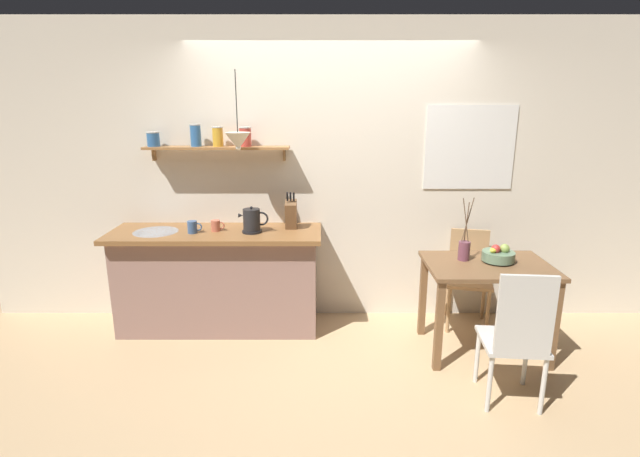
{
  "coord_description": "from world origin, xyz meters",
  "views": [
    {
      "loc": [
        -0.09,
        -3.71,
        2.01
      ],
      "look_at": [
        -0.1,
        0.25,
        0.95
      ],
      "focal_mm": 26.92,
      "sensor_mm": 36.0,
      "label": 1
    }
  ],
  "objects_px": {
    "dining_chair_near": "(518,335)",
    "electric_kettle": "(253,221)",
    "fruit_bowl": "(499,255)",
    "coffee_mug_by_sink": "(194,227)",
    "knife_block": "(292,214)",
    "twig_vase": "(465,249)",
    "coffee_mug_spare": "(217,226)",
    "pendant_lamp": "(239,141)",
    "dining_chair_far": "(469,273)",
    "dining_table": "(488,279)"
  },
  "relations": [
    {
      "from": "dining_chair_near",
      "to": "knife_block",
      "type": "relative_size",
      "value": 2.96
    },
    {
      "from": "electric_kettle",
      "to": "coffee_mug_spare",
      "type": "xyz_separation_m",
      "value": [
        -0.32,
        0.04,
        -0.05
      ]
    },
    {
      "from": "dining_chair_far",
      "to": "fruit_bowl",
      "type": "bearing_deg",
      "value": -82.05
    },
    {
      "from": "twig_vase",
      "to": "coffee_mug_spare",
      "type": "xyz_separation_m",
      "value": [
        -2.06,
        0.32,
        0.11
      ]
    },
    {
      "from": "dining_chair_far",
      "to": "fruit_bowl",
      "type": "height_order",
      "value": "fruit_bowl"
    },
    {
      "from": "dining_table",
      "to": "pendant_lamp",
      "type": "relative_size",
      "value": 1.53
    },
    {
      "from": "electric_kettle",
      "to": "dining_table",
      "type": "bearing_deg",
      "value": -11.04
    },
    {
      "from": "dining_chair_far",
      "to": "fruit_bowl",
      "type": "xyz_separation_m",
      "value": [
        0.07,
        -0.48,
        0.33
      ]
    },
    {
      "from": "dining_chair_near",
      "to": "electric_kettle",
      "type": "xyz_separation_m",
      "value": [
        -1.88,
        1.11,
        0.49
      ]
    },
    {
      "from": "electric_kettle",
      "to": "coffee_mug_by_sink",
      "type": "xyz_separation_m",
      "value": [
        -0.5,
        -0.02,
        -0.05
      ]
    },
    {
      "from": "knife_block",
      "to": "dining_chair_far",
      "type": "bearing_deg",
      "value": 0.71
    },
    {
      "from": "dining_table",
      "to": "twig_vase",
      "type": "height_order",
      "value": "twig_vase"
    },
    {
      "from": "fruit_bowl",
      "to": "twig_vase",
      "type": "xyz_separation_m",
      "value": [
        -0.26,
        0.05,
        0.03
      ]
    },
    {
      "from": "dining_chair_near",
      "to": "dining_chair_far",
      "type": "height_order",
      "value": "dining_chair_near"
    },
    {
      "from": "coffee_mug_by_sink",
      "to": "dining_chair_near",
      "type": "bearing_deg",
      "value": -24.6
    },
    {
      "from": "dining_table",
      "to": "coffee_mug_spare",
      "type": "height_order",
      "value": "coffee_mug_spare"
    },
    {
      "from": "electric_kettle",
      "to": "coffee_mug_by_sink",
      "type": "height_order",
      "value": "electric_kettle"
    },
    {
      "from": "fruit_bowl",
      "to": "coffee_mug_spare",
      "type": "distance_m",
      "value": 2.36
    },
    {
      "from": "electric_kettle",
      "to": "twig_vase",
      "type": "bearing_deg",
      "value": -9.05
    },
    {
      "from": "dining_table",
      "to": "electric_kettle",
      "type": "distance_m",
      "value": 1.99
    },
    {
      "from": "twig_vase",
      "to": "pendant_lamp",
      "type": "height_order",
      "value": "pendant_lamp"
    },
    {
      "from": "twig_vase",
      "to": "knife_block",
      "type": "bearing_deg",
      "value": 163.82
    },
    {
      "from": "coffee_mug_by_sink",
      "to": "coffee_mug_spare",
      "type": "bearing_deg",
      "value": 19.64
    },
    {
      "from": "coffee_mug_spare",
      "to": "pendant_lamp",
      "type": "xyz_separation_m",
      "value": [
        0.23,
        -0.04,
        0.73
      ]
    },
    {
      "from": "dining_table",
      "to": "twig_vase",
      "type": "relative_size",
      "value": 1.89
    },
    {
      "from": "dining_chair_far",
      "to": "dining_chair_near",
      "type": "bearing_deg",
      "value": -92.75
    },
    {
      "from": "twig_vase",
      "to": "dining_chair_far",
      "type": "bearing_deg",
      "value": 66.02
    },
    {
      "from": "electric_kettle",
      "to": "coffee_mug_by_sink",
      "type": "relative_size",
      "value": 2.04
    },
    {
      "from": "fruit_bowl",
      "to": "knife_block",
      "type": "height_order",
      "value": "knife_block"
    },
    {
      "from": "coffee_mug_by_sink",
      "to": "knife_block",
      "type": "bearing_deg",
      "value": 10.75
    },
    {
      "from": "dining_table",
      "to": "pendant_lamp",
      "type": "bearing_deg",
      "value": 169.36
    },
    {
      "from": "dining_chair_near",
      "to": "electric_kettle",
      "type": "distance_m",
      "value": 2.24
    },
    {
      "from": "coffee_mug_by_sink",
      "to": "dining_table",
      "type": "bearing_deg",
      "value": -8.23
    },
    {
      "from": "coffee_mug_spare",
      "to": "pendant_lamp",
      "type": "bearing_deg",
      "value": -9.64
    },
    {
      "from": "dining_chair_far",
      "to": "coffee_mug_spare",
      "type": "bearing_deg",
      "value": -177.16
    },
    {
      "from": "fruit_bowl",
      "to": "pendant_lamp",
      "type": "height_order",
      "value": "pendant_lamp"
    },
    {
      "from": "dining_chair_far",
      "to": "coffee_mug_by_sink",
      "type": "height_order",
      "value": "coffee_mug_by_sink"
    },
    {
      "from": "coffee_mug_spare",
      "to": "pendant_lamp",
      "type": "relative_size",
      "value": 0.19
    },
    {
      "from": "coffee_mug_spare",
      "to": "pendant_lamp",
      "type": "distance_m",
      "value": 0.76
    },
    {
      "from": "dining_table",
      "to": "knife_block",
      "type": "bearing_deg",
      "value": 162.29
    },
    {
      "from": "knife_block",
      "to": "coffee_mug_spare",
      "type": "bearing_deg",
      "value": -171.91
    },
    {
      "from": "twig_vase",
      "to": "electric_kettle",
      "type": "bearing_deg",
      "value": 170.95
    },
    {
      "from": "dining_chair_near",
      "to": "fruit_bowl",
      "type": "distance_m",
      "value": 0.85
    },
    {
      "from": "twig_vase",
      "to": "electric_kettle",
      "type": "height_order",
      "value": "twig_vase"
    },
    {
      "from": "fruit_bowl",
      "to": "pendant_lamp",
      "type": "relative_size",
      "value": 0.4
    },
    {
      "from": "coffee_mug_by_sink",
      "to": "pendant_lamp",
      "type": "xyz_separation_m",
      "value": [
        0.41,
        0.03,
        0.72
      ]
    },
    {
      "from": "dining_chair_near",
      "to": "twig_vase",
      "type": "bearing_deg",
      "value": 98.91
    },
    {
      "from": "dining_table",
      "to": "electric_kettle",
      "type": "height_order",
      "value": "electric_kettle"
    },
    {
      "from": "twig_vase",
      "to": "knife_block",
      "type": "xyz_separation_m",
      "value": [
        -1.42,
        0.41,
        0.2
      ]
    },
    {
      "from": "dining_chair_far",
      "to": "electric_kettle",
      "type": "bearing_deg",
      "value": -175.46
    }
  ]
}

